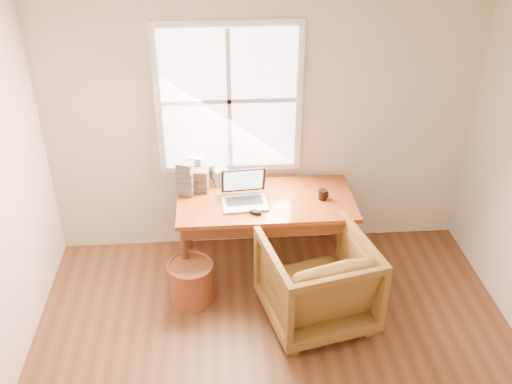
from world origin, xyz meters
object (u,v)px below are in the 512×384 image
at_px(laptop, 244,190).
at_px(armchair, 317,281).
at_px(wicker_stool, 191,282).
at_px(cd_stack_a, 196,170).
at_px(desk, 266,201).
at_px(coffee_mug, 323,195).

bearing_deg(laptop, armchair, -54.27).
distance_m(wicker_stool, cd_stack_a, 1.06).
relative_size(wicker_stool, laptop, 0.92).
bearing_deg(armchair, laptop, -63.47).
bearing_deg(wicker_stool, desk, 32.88).
relative_size(desk, cd_stack_a, 5.56).
xyz_separation_m(wicker_stool, cd_stack_a, (0.07, 0.79, 0.70)).
bearing_deg(armchair, cd_stack_a, -61.23).
height_order(laptop, cd_stack_a, laptop).
height_order(laptop, coffee_mug, laptop).
height_order(armchair, cd_stack_a, cd_stack_a).
bearing_deg(wicker_stool, coffee_mug, 18.84).
bearing_deg(cd_stack_a, laptop, -44.61).
xyz_separation_m(desk, wicker_stool, (-0.69, -0.45, -0.54)).
relative_size(armchair, coffee_mug, 9.44).
bearing_deg(laptop, coffee_mug, -0.34).
bearing_deg(desk, cd_stack_a, 151.58).
distance_m(desk, cd_stack_a, 0.73).
relative_size(desk, coffee_mug, 17.41).
bearing_deg(coffee_mug, wicker_stool, -166.31).
relative_size(wicker_stool, coffee_mug, 4.17).
xyz_separation_m(laptop, cd_stack_a, (-0.43, 0.42, -0.00)).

